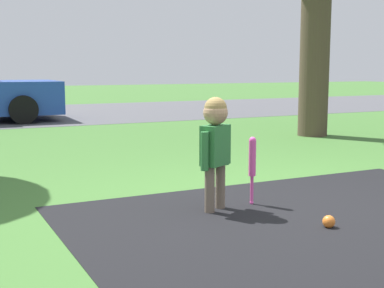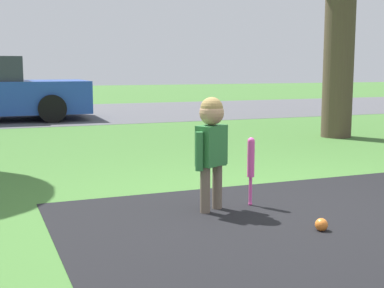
{
  "view_description": "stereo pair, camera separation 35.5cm",
  "coord_description": "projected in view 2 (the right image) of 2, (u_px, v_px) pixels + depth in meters",
  "views": [
    {
      "loc": [
        -2.5,
        -3.24,
        1.1
      ],
      "look_at": [
        -0.55,
        0.69,
        0.47
      ],
      "focal_mm": 50.0,
      "sensor_mm": 36.0,
      "label": 1
    },
    {
      "loc": [
        -2.18,
        -3.38,
        1.1
      ],
      "look_at": [
        -0.55,
        0.69,
        0.47
      ],
      "focal_mm": 50.0,
      "sensor_mm": 36.0,
      "label": 2
    }
  ],
  "objects": [
    {
      "name": "ground_plane",
      "position": [
        292.0,
        213.0,
        4.06
      ],
      "size": [
        60.0,
        60.0,
        0.0
      ],
      "primitive_type": "plane",
      "color": "#3D6B2D"
    },
    {
      "name": "child",
      "position": [
        212.0,
        138.0,
        4.05
      ],
      "size": [
        0.32,
        0.23,
        0.88
      ],
      "rotation": [
        0.0,
        0.0,
        0.51
      ],
      "color": "#6B5B4C",
      "rests_on": "ground"
    },
    {
      "name": "sports_ball",
      "position": [
        321.0,
        225.0,
        3.62
      ],
      "size": [
        0.09,
        0.09,
        0.09
      ],
      "color": "orange",
      "rests_on": "ground"
    },
    {
      "name": "street_strip",
      "position": [
        75.0,
        113.0,
        13.07
      ],
      "size": [
        40.0,
        6.0,
        0.01
      ],
      "color": "#4C4C51",
      "rests_on": "ground"
    },
    {
      "name": "baseball_bat",
      "position": [
        251.0,
        162.0,
        4.24
      ],
      "size": [
        0.06,
        0.06,
        0.55
      ],
      "color": "#E54CA5",
      "rests_on": "ground"
    }
  ]
}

